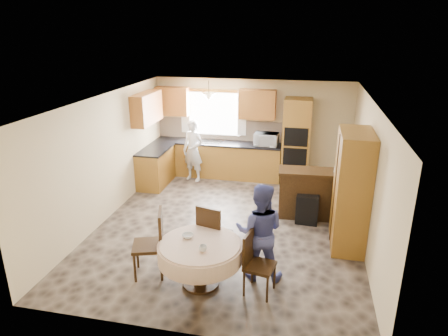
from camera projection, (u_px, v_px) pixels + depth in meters
name	position (u px, v px, depth m)	size (l,w,h in m)	color
floor	(228.00, 226.00, 7.91)	(5.00, 6.00, 0.01)	brown
ceiling	(229.00, 100.00, 7.07)	(5.00, 6.00, 0.01)	white
wall_back	(252.00, 129.00, 10.25)	(5.00, 0.02, 2.50)	tan
wall_front	(178.00, 248.00, 4.73)	(5.00, 0.02, 2.50)	tan
wall_left	(106.00, 158.00, 7.98)	(0.02, 6.00, 2.50)	tan
wall_right	(368.00, 176.00, 7.00)	(0.02, 6.00, 2.50)	tan
window	(214.00, 114.00, 10.32)	(1.40, 0.03, 1.10)	white
curtain_left	(185.00, 111.00, 10.40)	(0.22, 0.02, 1.15)	white
curtain_right	(242.00, 113.00, 10.10)	(0.22, 0.02, 1.15)	white
base_cab_back	(217.00, 160.00, 10.42)	(3.30, 0.60, 0.88)	#AC792E
counter_back	(217.00, 143.00, 10.26)	(3.30, 0.64, 0.04)	black
base_cab_left	(156.00, 167.00, 9.85)	(0.60, 1.20, 0.88)	#AC792E
counter_left	(155.00, 150.00, 9.70)	(0.64, 1.20, 0.04)	black
backsplash	(219.00, 130.00, 10.44)	(3.30, 0.02, 0.55)	beige
wall_cab_left	(173.00, 101.00, 10.29)	(0.85, 0.33, 0.72)	#BA632E
wall_cab_right	(257.00, 104.00, 9.85)	(0.90, 0.33, 0.72)	#BA632E
wall_cab_side	(147.00, 108.00, 9.39)	(0.33, 1.20, 0.72)	#BA632E
oven_tower	(296.00, 141.00, 9.80)	(0.66, 0.62, 2.12)	#AC792E
oven_upper	(296.00, 137.00, 9.45)	(0.56, 0.01, 0.45)	black
oven_lower	(295.00, 157.00, 9.62)	(0.56, 0.01, 0.45)	black
pendant	(209.00, 96.00, 9.70)	(0.36, 0.36, 0.18)	beige
sideboard	(310.00, 195.00, 8.16)	(1.32, 0.54, 0.94)	#3D2710
space_heater	(307.00, 209.00, 7.94)	(0.43, 0.30, 0.60)	black
cupboard	(351.00, 191.00, 6.90)	(0.55, 1.10, 2.09)	#AC792E
dining_table	(200.00, 252.00, 5.93)	(1.26, 1.26, 0.72)	#3D2710
chair_left	(153.00, 240.00, 6.19)	(0.59, 0.59, 1.08)	#3D2710
chair_back	(212.00, 231.00, 6.49)	(0.55, 0.55, 1.05)	#3D2710
chair_right	(255.00, 260.00, 5.79)	(0.48, 0.48, 0.95)	#3D2710
framed_picture	(362.00, 145.00, 7.82)	(0.06, 0.61, 0.50)	#C38C39
microwave	(266.00, 139.00, 9.91)	(0.58, 0.39, 0.32)	silver
person_sink	(193.00, 151.00, 10.02)	(0.57, 0.38, 1.56)	silver
person_dining	(260.00, 232.00, 6.07)	(0.76, 0.59, 1.56)	#3C4284
bowl_sideboard	(301.00, 172.00, 8.04)	(0.19, 0.19, 0.05)	#B2B2B2
bottle_sideboard	(337.00, 168.00, 7.86)	(0.12, 0.12, 0.30)	silver
cup_table	(203.00, 248.00, 5.65)	(0.11, 0.11, 0.09)	#B2B2B2
bowl_table	(188.00, 236.00, 6.02)	(0.17, 0.17, 0.05)	#B2B2B2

